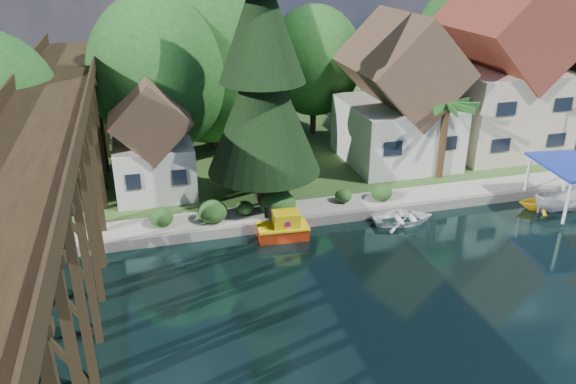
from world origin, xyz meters
name	(u,v)px	position (x,y,z in m)	size (l,w,h in m)	color
ground	(401,292)	(0.00, 0.00, 0.00)	(140.00, 140.00, 0.00)	black
bank	(256,109)	(0.00, 34.00, 0.25)	(140.00, 52.00, 0.50)	#26451B
seawall	(404,209)	(4.00, 8.00, 0.31)	(60.00, 0.40, 0.62)	slate
promenade	(423,195)	(6.00, 9.30, 0.53)	(50.00, 2.60, 0.06)	gray
trestle_bridge	(50,187)	(-16.00, 5.17, 5.35)	(4.12, 44.18, 9.30)	black
house_left	(398,101)	(7.00, 16.00, 5.14)	(7.64, 8.64, 11.02)	beige
house_center	(503,75)	(16.00, 16.50, 6.42)	(8.65, 9.18, 13.89)	#C0B196
shed	(152,145)	(-11.00, 14.50, 3.83)	(5.09, 5.40, 7.85)	beige
bg_trees	(301,62)	(1.00, 21.25, 7.29)	(49.90, 13.30, 10.57)	#382314
shrubs	(267,203)	(-4.60, 9.26, 1.23)	(15.76, 2.47, 1.70)	#1F4519
conifer	(262,71)	(-4.33, 11.18, 8.91)	(7.10, 7.10, 17.47)	#382314
palm_tree	(447,107)	(8.64, 11.93, 5.60)	(5.39, 5.39, 5.84)	#382314
tugboat	(283,228)	(-4.19, 6.98, 0.64)	(3.06, 1.82, 2.15)	#B6280C
boat_white_a	(403,217)	(3.44, 6.90, 0.40)	(2.72, 3.82, 0.79)	white
boat_canopy	(566,191)	(14.05, 5.66, 1.39)	(4.22, 5.42, 3.24)	silver
boat_yellow	(538,200)	(12.68, 6.36, 0.65)	(2.14, 2.47, 1.30)	yellow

